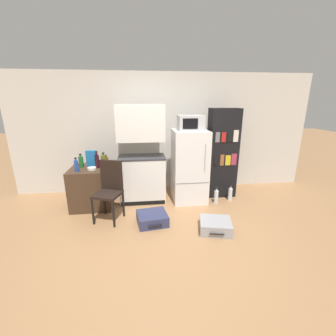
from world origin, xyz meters
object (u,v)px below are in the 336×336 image
at_px(chair, 110,186).
at_px(kitchen_hutch, 142,158).
at_px(bottle_blue_soda, 76,166).
at_px(bookshelf, 222,154).
at_px(bottle_wine_dark, 97,161).
at_px(bowl, 92,168).
at_px(water_bottle_middle, 216,196).
at_px(bottle_olive_oil, 104,161).
at_px(side_table, 92,187).
at_px(microwave, 191,123).
at_px(water_bottle_front, 230,194).
at_px(bottle_amber_beer, 106,161).
at_px(suitcase_large_flat, 152,218).
at_px(refrigerator, 189,166).
at_px(bottle_green_tall, 81,162).
at_px(suitcase_small_flat, 215,226).
at_px(cereal_box, 92,159).

bearing_deg(chair, kitchen_hutch, 71.23).
bearing_deg(bottle_blue_soda, bookshelf, 8.38).
distance_m(bottle_wine_dark, bowl, 0.17).
relative_size(bookshelf, bowl, 11.66).
height_order(kitchen_hutch, bookshelf, kitchen_hutch).
bearing_deg(bottle_wine_dark, water_bottle_middle, -4.55).
distance_m(bookshelf, chair, 2.31).
bearing_deg(kitchen_hutch, bottle_olive_oil, -173.19).
xyz_separation_m(bottle_blue_soda, bottle_olive_oil, (0.42, 0.24, 0.01)).
bearing_deg(side_table, bowl, -67.37).
relative_size(microwave, water_bottle_front, 1.47).
bearing_deg(bottle_amber_beer, chair, -79.19).
height_order(side_table, microwave, microwave).
distance_m(suitcase_large_flat, water_bottle_middle, 1.43).
relative_size(kitchen_hutch, refrigerator, 1.33).
bearing_deg(bottle_olive_oil, suitcase_large_flat, -45.33).
distance_m(bottle_green_tall, suitcase_small_flat, 2.63).
distance_m(microwave, suitcase_small_flat, 1.88).
bearing_deg(water_bottle_middle, bottle_amber_beer, 169.82).
relative_size(refrigerator, bookshelf, 0.78).
height_order(refrigerator, bottle_blue_soda, refrigerator).
height_order(bottle_amber_beer, suitcase_large_flat, bottle_amber_beer).
bearing_deg(chair, suitcase_small_flat, -0.01).
bearing_deg(bottle_amber_beer, water_bottle_front, -6.93).
relative_size(bowl, suitcase_large_flat, 0.29).
distance_m(refrigerator, microwave, 0.84).
bearing_deg(bottle_green_tall, refrigerator, -0.58).
height_order(bottle_blue_soda, water_bottle_middle, bottle_blue_soda).
distance_m(refrigerator, water_bottle_middle, 0.79).
relative_size(refrigerator, water_bottle_front, 4.38).
relative_size(kitchen_hutch, bottle_olive_oil, 6.93).
bearing_deg(chair, bookshelf, 39.42).
relative_size(bottle_wine_dark, bottle_amber_beer, 1.65).
distance_m(bookshelf, bottle_wine_dark, 2.45).
bearing_deg(cereal_box, bottle_blue_soda, -124.22).
relative_size(refrigerator, bottle_blue_soda, 5.57).
distance_m(bottle_green_tall, bottle_amber_beer, 0.45).
bearing_deg(bottle_olive_oil, bottle_green_tall, 176.66).
bearing_deg(side_table, water_bottle_front, -2.41).
bearing_deg(kitchen_hutch, refrigerator, -4.98).
xyz_separation_m(bottle_wine_dark, bottle_olive_oil, (0.11, 0.05, -0.02)).
bearing_deg(suitcase_small_flat, water_bottle_front, 71.03).
xyz_separation_m(side_table, suitcase_large_flat, (1.08, -0.81, -0.29)).
relative_size(bottle_olive_oil, water_bottle_front, 0.84).
relative_size(bottle_wine_dark, water_bottle_front, 0.97).
xyz_separation_m(bottle_amber_beer, cereal_box, (-0.25, -0.09, 0.07)).
height_order(bottle_olive_oil, bottle_green_tall, bottle_olive_oil).
relative_size(kitchen_hutch, cereal_box, 6.22).
relative_size(bookshelf, suitcase_small_flat, 3.26).
bearing_deg(kitchen_hutch, bottle_wine_dark, -170.39).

